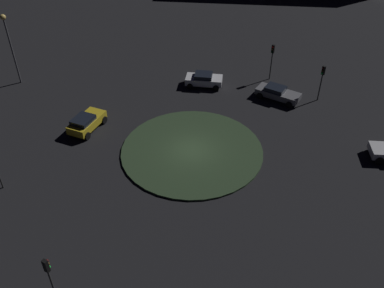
{
  "coord_description": "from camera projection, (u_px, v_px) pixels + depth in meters",
  "views": [
    {
      "loc": [
        28.42,
        1.13,
        22.6
      ],
      "look_at": [
        0.0,
        0.0,
        0.78
      ],
      "focal_mm": 39.54,
      "sensor_mm": 36.0,
      "label": 1
    }
  ],
  "objects": [
    {
      "name": "ground_plane",
      "position": [
        192.0,
        151.0,
        36.32
      ],
      "size": [
        119.14,
        119.14,
        0.0
      ],
      "primitive_type": "plane",
      "color": "black"
    },
    {
      "name": "roundabout_island",
      "position": [
        192.0,
        150.0,
        36.27
      ],
      "size": [
        12.16,
        12.16,
        0.16
      ],
      "primitive_type": "cylinder",
      "color": "#2D4228",
      "rests_on": "ground_plane"
    },
    {
      "name": "car_grey",
      "position": [
        278.0,
        93.0,
        42.69
      ],
      "size": [
        3.72,
        4.68,
        1.34
      ],
      "rotation": [
        0.0,
        0.0,
        1.04
      ],
      "color": "slate",
      "rests_on": "ground_plane"
    },
    {
      "name": "car_yellow",
      "position": [
        86.0,
        122.0,
        38.41
      ],
      "size": [
        4.22,
        3.14,
        1.49
      ],
      "rotation": [
        0.0,
        0.0,
        2.77
      ],
      "color": "gold",
      "rests_on": "ground_plane"
    },
    {
      "name": "car_white",
      "position": [
        204.0,
        79.0,
        44.84
      ],
      "size": [
        2.33,
        3.98,
        1.42
      ],
      "rotation": [
        0.0,
        0.0,
        1.48
      ],
      "color": "white",
      "rests_on": "ground_plane"
    },
    {
      "name": "traffic_light_northwest",
      "position": [
        272.0,
        55.0,
        44.71
      ],
      "size": [
        0.4,
        0.37,
        4.0
      ],
      "rotation": [
        0.0,
        0.0,
        -0.55
      ],
      "color": "#2D2D2D",
      "rests_on": "ground_plane"
    },
    {
      "name": "traffic_light_southeast",
      "position": [
        49.0,
        272.0,
        23.44
      ],
      "size": [
        0.4,
        0.37,
        3.73
      ],
      "rotation": [
        0.0,
        0.0,
        2.67
      ],
      "color": "#2D2D2D",
      "rests_on": "ground_plane"
    },
    {
      "name": "traffic_light_northwest_near",
      "position": [
        322.0,
        76.0,
        41.3
      ],
      "size": [
        0.37,
        0.39,
        3.8
      ],
      "rotation": [
        0.0,
        0.0,
        -0.95
      ],
      "color": "#2D2D2D",
      "rests_on": "ground_plane"
    },
    {
      "name": "streetlamp_southwest",
      "position": [
        9.0,
        37.0,
        42.71
      ],
      "size": [
        0.56,
        0.56,
        7.55
      ],
      "color": "#4C4C51",
      "rests_on": "ground_plane"
    }
  ]
}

